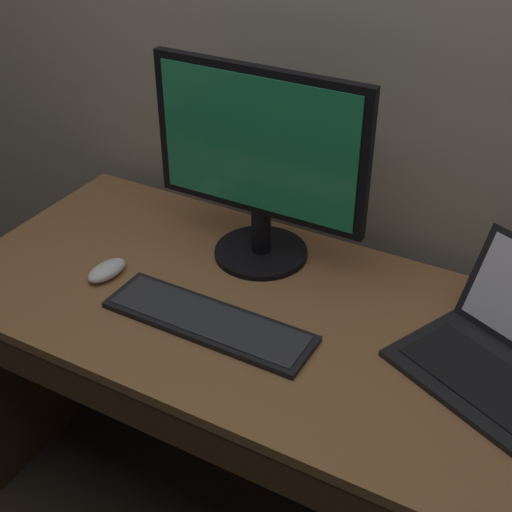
{
  "coord_description": "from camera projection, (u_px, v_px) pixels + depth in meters",
  "views": [
    {
      "loc": [
        0.56,
        -1.13,
        1.77
      ],
      "look_at": [
        -0.06,
        0.0,
        0.91
      ],
      "focal_mm": 48.73,
      "sensor_mm": 36.0,
      "label": 1
    }
  ],
  "objects": [
    {
      "name": "external_monitor",
      "position": [
        259.0,
        163.0,
        1.65
      ],
      "size": [
        0.55,
        0.24,
        0.5
      ],
      "color": "black",
      "rests_on": "desk"
    },
    {
      "name": "laptop_black",
      "position": [
        502.0,
        351.0,
        1.42
      ],
      "size": [
        0.45,
        0.44,
        0.22
      ],
      "color": "black",
      "rests_on": "desk"
    },
    {
      "name": "computer_mouse",
      "position": [
        107.0,
        270.0,
        1.71
      ],
      "size": [
        0.07,
        0.12,
        0.04
      ],
      "primitive_type": "ellipsoid",
      "rotation": [
        0.0,
        0.0,
        -0.14
      ],
      "color": "white",
      "rests_on": "desk"
    },
    {
      "name": "desk",
      "position": [
        274.0,
        382.0,
        1.7
      ],
      "size": [
        1.62,
        0.72,
        0.77
      ],
      "color": "olive",
      "rests_on": "ground"
    },
    {
      "name": "wired_keyboard",
      "position": [
        209.0,
        321.0,
        1.57
      ],
      "size": [
        0.5,
        0.15,
        0.02
      ],
      "color": "black",
      "rests_on": "desk"
    }
  ]
}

